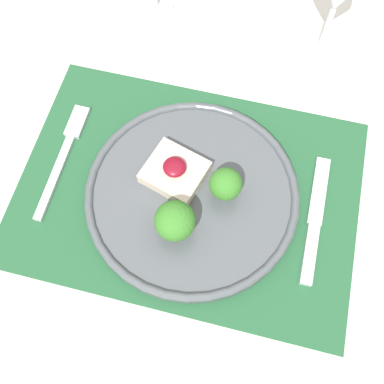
% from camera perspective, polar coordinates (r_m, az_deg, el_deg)
% --- Properties ---
extents(ground_plane, '(8.00, 8.00, 0.00)m').
position_cam_1_polar(ground_plane, '(1.37, -0.25, -12.46)').
color(ground_plane, gray).
extents(dining_table, '(1.55, 0.96, 0.75)m').
position_cam_1_polar(dining_table, '(0.73, -0.46, -2.58)').
color(dining_table, white).
rests_on(dining_table, ground_plane).
extents(placemat, '(0.48, 0.34, 0.00)m').
position_cam_1_polar(placemat, '(0.65, -0.51, 0.16)').
color(placemat, '#235633').
rests_on(placemat, dining_table).
extents(dinner_plate, '(0.30, 0.30, 0.08)m').
position_cam_1_polar(dinner_plate, '(0.62, -0.06, -0.31)').
color(dinner_plate, '#4C5156').
rests_on(dinner_plate, placemat).
extents(fork, '(0.02, 0.19, 0.01)m').
position_cam_1_polar(fork, '(0.69, -15.83, 4.91)').
color(fork, silver).
rests_on(fork, placemat).
extents(knife, '(0.02, 0.19, 0.01)m').
position_cam_1_polar(knife, '(0.64, 15.20, -4.28)').
color(knife, silver).
rests_on(knife, placemat).
extents(spoon, '(0.18, 0.05, 0.02)m').
position_cam_1_polar(spoon, '(0.75, 10.33, 14.26)').
color(spoon, silver).
rests_on(spoon, dining_table).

